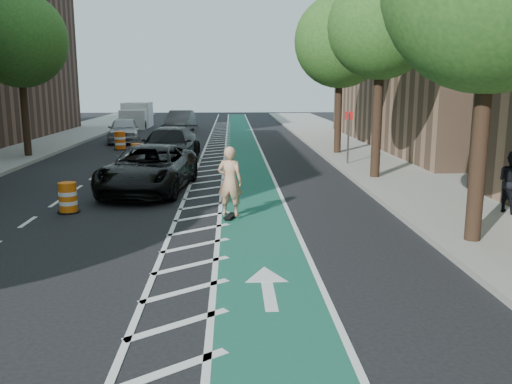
{
  "coord_description": "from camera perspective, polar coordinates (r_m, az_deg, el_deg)",
  "views": [
    {
      "loc": [
        2.36,
        -12.11,
        3.69
      ],
      "look_at": [
        2.94,
        0.82,
        1.1
      ],
      "focal_mm": 38.0,
      "sensor_mm": 36.0,
      "label": 1
    }
  ],
  "objects": [
    {
      "name": "suv_far",
      "position": [
        25.82,
        -9.13,
        4.82
      ],
      "size": [
        2.87,
        5.94,
        1.67
      ],
      "primitive_type": "imported",
      "rotation": [
        0.0,
        0.0,
        -0.1
      ],
      "color": "black",
      "rests_on": "ground"
    },
    {
      "name": "curb_right",
      "position": [
        22.89,
        9.28,
        2.09
      ],
      "size": [
        0.12,
        90.0,
        0.16
      ],
      "primitive_type": "cube",
      "color": "gray",
      "rests_on": "ground"
    },
    {
      "name": "buffer_strip",
      "position": [
        22.44,
        -4.74,
        1.82
      ],
      "size": [
        1.4,
        90.0,
        0.01
      ],
      "primitive_type": "cube",
      "color": "silver",
      "rests_on": "ground"
    },
    {
      "name": "sidewalk_right",
      "position": [
        23.52,
        15.14,
        2.08
      ],
      "size": [
        5.0,
        90.0,
        0.15
      ],
      "primitive_type": "cube",
      "color": "gray",
      "rests_on": "ground"
    },
    {
      "name": "suv_near",
      "position": [
        19.23,
        -11.22,
        2.43
      ],
      "size": [
        3.22,
        5.95,
        1.58
      ],
      "primitive_type": "imported",
      "rotation": [
        0.0,
        0.0,
        -0.11
      ],
      "color": "black",
      "rests_on": "ground"
    },
    {
      "name": "skateboard",
      "position": [
        15.09,
        -2.73,
        -2.53
      ],
      "size": [
        0.4,
        0.76,
        0.1
      ],
      "rotation": [
        0.0,
        0.0,
        -0.28
      ],
      "color": "black",
      "rests_on": "ground"
    },
    {
      "name": "sign_post",
      "position": [
        24.79,
        9.69,
        5.74
      ],
      "size": [
        0.35,
        0.08,
        2.47
      ],
      "color": "#4C4C4C",
      "rests_on": "ground"
    },
    {
      "name": "skateboarder",
      "position": [
        14.89,
        -2.77,
        1.15
      ],
      "size": [
        0.81,
        0.64,
        1.93
      ],
      "primitive_type": "imported",
      "rotation": [
        0.0,
        0.0,
        2.86
      ],
      "color": "tan",
      "rests_on": "skateboard"
    },
    {
      "name": "barrel_a",
      "position": [
        16.66,
        -19.19,
        -0.64
      ],
      "size": [
        0.65,
        0.65,
        0.89
      ],
      "color": "#DE5F0B",
      "rests_on": "ground"
    },
    {
      "name": "tree_r_d",
      "position": [
        28.73,
        8.87,
        15.34
      ],
      "size": [
        4.2,
        4.2,
        7.9
      ],
      "color": "#382619",
      "rests_on": "ground"
    },
    {
      "name": "bike_lane",
      "position": [
        22.43,
        -0.91,
        1.86
      ],
      "size": [
        2.0,
        90.0,
        0.01
      ],
      "primitive_type": "cube",
      "color": "#164F38",
      "rests_on": "ground"
    },
    {
      "name": "curb_left",
      "position": [
        24.3,
        -25.33,
        1.68
      ],
      "size": [
        0.12,
        90.0,
        0.16
      ],
      "primitive_type": "cube",
      "color": "gray",
      "rests_on": "ground"
    },
    {
      "name": "barrel_c",
      "position": [
        31.92,
        -14.12,
        5.22
      ],
      "size": [
        0.76,
        0.76,
        1.03
      ],
      "color": "#EB590C",
      "rests_on": "ground"
    },
    {
      "name": "tree_r_c",
      "position": [
        20.97,
        13.33,
        16.72
      ],
      "size": [
        4.2,
        4.2,
        7.9
      ],
      "color": "#382619",
      "rests_on": "ground"
    },
    {
      "name": "barrel_b",
      "position": [
        26.72,
        -12.47,
        4.01
      ],
      "size": [
        0.64,
        0.64,
        0.88
      ],
      "color": "#FF600D",
      "rests_on": "ground"
    },
    {
      "name": "car_grey",
      "position": [
        42.93,
        -7.94,
        7.39
      ],
      "size": [
        2.01,
        5.12,
        1.66
      ],
      "primitive_type": "imported",
      "rotation": [
        0.0,
        0.0,
        -0.05
      ],
      "color": "#55555A",
      "rests_on": "ground"
    },
    {
      "name": "car_silver",
      "position": [
        35.93,
        -13.73,
        6.38
      ],
      "size": [
        2.49,
        4.88,
        1.59
      ],
      "primitive_type": "imported",
      "rotation": [
        0.0,
        0.0,
        0.13
      ],
      "color": "#AAAAAF",
      "rests_on": "ground"
    },
    {
      "name": "box_truck",
      "position": [
        48.15,
        -12.46,
        7.82
      ],
      "size": [
        2.39,
        5.1,
        2.1
      ],
      "rotation": [
        0.0,
        0.0,
        0.02
      ],
      "color": "silver",
      "rests_on": "ground"
    },
    {
      "name": "tree_l_d",
      "position": [
        30.0,
        -23.34,
        14.4
      ],
      "size": [
        4.2,
        4.2,
        7.9
      ],
      "color": "#382619",
      "rests_on": "ground"
    },
    {
      "name": "ground",
      "position": [
        12.88,
        -13.08,
        -5.64
      ],
      "size": [
        120.0,
        120.0,
        0.0
      ],
      "primitive_type": "plane",
      "color": "black",
      "rests_on": "ground"
    },
    {
      "name": "pedestrian",
      "position": [
        16.64,
        25.33,
        0.97
      ],
      "size": [
        0.87,
        0.99,
        1.73
      ],
      "primitive_type": "imported",
      "rotation": [
        0.0,
        0.0,
        1.85
      ],
      "color": "black",
      "rests_on": "sidewalk_right"
    }
  ]
}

